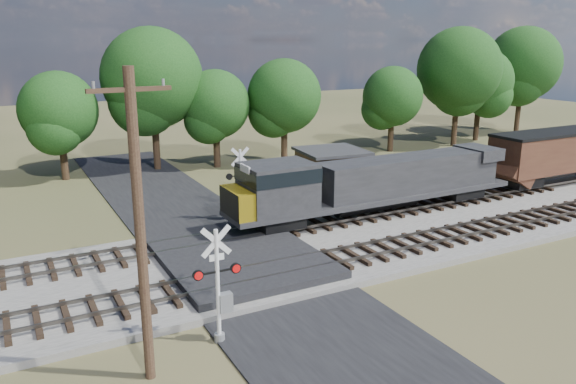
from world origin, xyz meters
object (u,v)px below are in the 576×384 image
utility_pole (140,224)px  equipment_shed (331,170)px  crossing_signal_near (220,295)px  crossing_signal_far (239,190)px

utility_pole → equipment_shed: 24.30m
utility_pole → equipment_shed: (17.24, 16.73, -3.62)m
utility_pole → crossing_signal_near: bearing=15.6°
crossing_signal_far → equipment_shed: 8.99m
crossing_signal_far → equipment_shed: (8.39, 3.23, -0.33)m
utility_pole → crossing_signal_far: bearing=52.6°
crossing_signal_near → utility_pole: (-2.82, -1.01, 3.33)m
crossing_signal_near → utility_pole: size_ratio=0.45×
equipment_shed → utility_pole: bearing=-129.6°
crossing_signal_near → crossing_signal_far: (6.03, 12.49, 0.03)m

